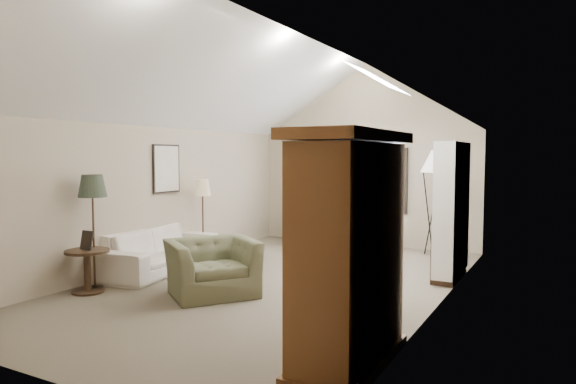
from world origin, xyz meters
The scene contains 18 objects.
room_shell centered at (0.00, 0.00, 3.21)m, with size 5.01×8.01×4.00m.
window centered at (0.10, 3.96, 1.45)m, with size 1.72×0.08×1.42m, color black.
skylight centered at (1.30, 0.90, 3.22)m, with size 0.80×1.20×0.52m, color white, non-canonical shape.
wall_art centered at (-1.88, 1.94, 1.73)m, with size 1.97×3.71×0.88m.
armoire centered at (2.18, -2.40, 1.10)m, with size 0.60×1.50×2.20m, color brown.
tv_alcove centered at (2.34, 1.60, 1.15)m, with size 0.32×1.30×2.10m, color white.
media_console centered at (2.32, 1.60, 0.30)m, with size 0.34×1.18×0.60m, color #382316.
tv_panel centered at (2.32, 1.60, 0.92)m, with size 0.05×0.90×0.55m, color black.
sofa centered at (-2.20, -0.20, 0.36)m, with size 2.49×0.98×0.73m, color beige.
armchair_near centered at (-0.46, -1.01, 0.39)m, with size 1.20×1.05×0.78m, color brown.
armchair_far centered at (-1.19, 3.70, 0.39)m, with size 0.83×0.86×0.78m, color #525A3F.
coffee_table centered at (-1.19, 0.66, 0.21)m, with size 0.84×0.47×0.43m, color #3B2118.
bowl centered at (-1.19, 0.66, 0.45)m, with size 0.20×0.20×0.05m, color #322414.
side_table centered at (-2.11, -1.80, 0.31)m, with size 0.63×0.63×0.63m, color #372516.
side_chair centered at (0.22, 3.70, 0.56)m, with size 0.43×0.43×1.11m, color maroon.
tripod_lamp centered at (1.71, 3.32, 1.06)m, with size 0.62×0.62×2.13m, color silver, non-canonical shape.
dark_lamp centered at (-2.20, -1.60, 0.87)m, with size 0.42×0.42×1.74m, color #242B1E, non-canonical shape.
tan_lamp centered at (-2.20, 1.00, 0.78)m, with size 0.31×0.31×1.56m, color tan, non-canonical shape.
Camera 1 is at (3.95, -6.84, 1.98)m, focal length 32.00 mm.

